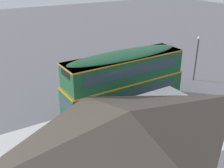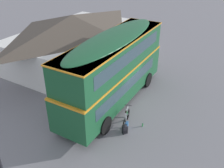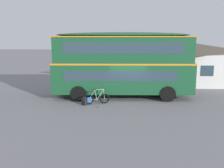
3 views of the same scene
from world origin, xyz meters
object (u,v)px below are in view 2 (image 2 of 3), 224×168
(double_decker_bus, at_px, (114,67))
(touring_bicycle, at_px, (126,120))
(backpack_on_ground, at_px, (125,129))
(water_bottle_green_metal, at_px, (143,125))

(double_decker_bus, relative_size, touring_bicycle, 5.99)
(double_decker_bus, relative_size, backpack_on_ground, 18.14)
(double_decker_bus, bearing_deg, water_bottle_green_metal, -115.03)
(backpack_on_ground, bearing_deg, water_bottle_green_metal, -28.24)
(double_decker_bus, height_order, touring_bicycle, double_decker_bus)
(backpack_on_ground, height_order, water_bottle_green_metal, backpack_on_ground)
(double_decker_bus, distance_m, touring_bicycle, 3.50)
(touring_bicycle, xyz_separation_m, water_bottle_green_metal, (0.39, -0.92, -0.27))
(double_decker_bus, xyz_separation_m, backpack_on_ground, (-2.48, -2.34, -2.35))
(double_decker_bus, distance_m, water_bottle_green_metal, 4.11)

